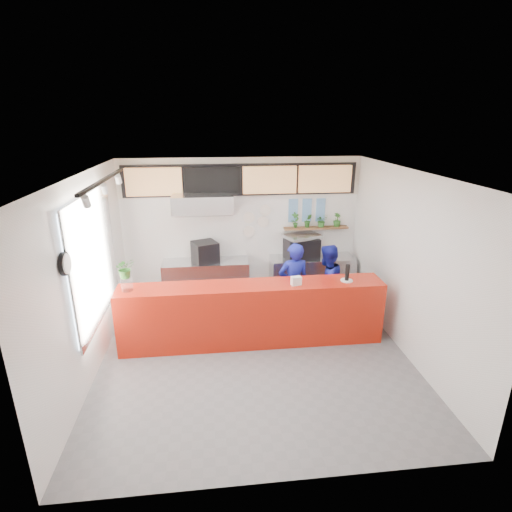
% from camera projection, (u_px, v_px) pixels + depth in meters
% --- Properties ---
extents(floor, '(5.00, 5.00, 0.00)m').
position_uv_depth(floor, '(255.00, 354.00, 6.69)').
color(floor, slate).
rests_on(floor, ground).
extents(ceiling, '(5.00, 5.00, 0.00)m').
position_uv_depth(ceiling, '(255.00, 173.00, 5.71)').
color(ceiling, silver).
extents(wall_back, '(5.00, 0.00, 5.00)m').
position_uv_depth(wall_back, '(242.00, 229.00, 8.55)').
color(wall_back, white).
rests_on(wall_back, ground).
extents(wall_left, '(0.00, 5.00, 5.00)m').
position_uv_depth(wall_left, '(88.00, 278.00, 5.94)').
color(wall_left, white).
rests_on(wall_left, ground).
extents(wall_right, '(0.00, 5.00, 5.00)m').
position_uv_depth(wall_right, '(408.00, 265.00, 6.47)').
color(wall_right, white).
rests_on(wall_right, ground).
extents(service_counter, '(4.50, 0.60, 1.10)m').
position_uv_depth(service_counter, '(252.00, 314.00, 6.89)').
color(service_counter, '#AC1C0C').
rests_on(service_counter, ground).
extents(cream_band, '(5.00, 0.02, 0.80)m').
position_uv_depth(cream_band, '(241.00, 177.00, 8.18)').
color(cream_band, beige).
rests_on(cream_band, wall_back).
extents(prep_bench, '(1.80, 0.60, 0.90)m').
position_uv_depth(prep_bench, '(206.00, 281.00, 8.53)').
color(prep_bench, '#B2B5BA').
rests_on(prep_bench, ground).
extents(panini_oven, '(0.61, 0.61, 0.42)m').
position_uv_depth(panini_oven, '(205.00, 252.00, 8.31)').
color(panini_oven, black).
rests_on(panini_oven, prep_bench).
extents(extraction_hood, '(1.20, 0.70, 0.35)m').
position_uv_depth(extraction_hood, '(203.00, 203.00, 7.92)').
color(extraction_hood, '#B2B5BA').
rests_on(extraction_hood, ceiling).
extents(hood_lip, '(1.20, 0.69, 0.31)m').
position_uv_depth(hood_lip, '(203.00, 213.00, 7.99)').
color(hood_lip, '#B2B5BA').
rests_on(hood_lip, ceiling).
extents(right_bench, '(1.80, 0.60, 0.90)m').
position_uv_depth(right_bench, '(312.00, 276.00, 8.77)').
color(right_bench, '#B2B5BA').
rests_on(right_bench, ground).
extents(espresso_machine, '(0.75, 0.58, 0.44)m').
position_uv_depth(espresso_machine, '(302.00, 248.00, 8.52)').
color(espresso_machine, black).
rests_on(espresso_machine, right_bench).
extents(espresso_tray, '(0.85, 0.73, 0.07)m').
position_uv_depth(espresso_tray, '(302.00, 236.00, 8.44)').
color(espresso_tray, '#ABAEB3').
rests_on(espresso_tray, espresso_machine).
extents(herb_shelf, '(1.40, 0.18, 0.04)m').
position_uv_depth(herb_shelf, '(316.00, 228.00, 8.62)').
color(herb_shelf, brown).
rests_on(herb_shelf, wall_back).
extents(menu_board_far_left, '(1.10, 0.10, 0.55)m').
position_uv_depth(menu_board_far_left, '(154.00, 182.00, 7.90)').
color(menu_board_far_left, tan).
rests_on(menu_board_far_left, wall_back).
extents(menu_board_mid_left, '(1.10, 0.10, 0.55)m').
position_uv_depth(menu_board_mid_left, '(213.00, 181.00, 8.03)').
color(menu_board_mid_left, black).
rests_on(menu_board_mid_left, wall_back).
extents(menu_board_mid_right, '(1.10, 0.10, 0.55)m').
position_uv_depth(menu_board_mid_right, '(270.00, 180.00, 8.15)').
color(menu_board_mid_right, tan).
rests_on(menu_board_mid_right, wall_back).
extents(menu_board_far_right, '(1.10, 0.10, 0.55)m').
position_uv_depth(menu_board_far_right, '(325.00, 179.00, 8.27)').
color(menu_board_far_right, tan).
rests_on(menu_board_far_right, wall_back).
extents(soffit, '(4.80, 0.04, 0.65)m').
position_uv_depth(soffit, '(242.00, 180.00, 8.17)').
color(soffit, black).
rests_on(soffit, wall_back).
extents(window_pane, '(0.04, 2.20, 1.90)m').
position_uv_depth(window_pane, '(94.00, 258.00, 6.15)').
color(window_pane, silver).
rests_on(window_pane, wall_left).
extents(window_frame, '(0.03, 2.30, 2.00)m').
position_uv_depth(window_frame, '(95.00, 258.00, 6.16)').
color(window_frame, '#B2B5BA').
rests_on(window_frame, wall_left).
extents(wall_clock_rim, '(0.05, 0.30, 0.30)m').
position_uv_depth(wall_clock_rim, '(64.00, 264.00, 4.91)').
color(wall_clock_rim, black).
rests_on(wall_clock_rim, wall_left).
extents(wall_clock_face, '(0.02, 0.26, 0.26)m').
position_uv_depth(wall_clock_face, '(67.00, 264.00, 4.92)').
color(wall_clock_face, white).
rests_on(wall_clock_face, wall_left).
extents(track_rail, '(0.05, 2.40, 0.04)m').
position_uv_depth(track_rail, '(104.00, 180.00, 5.51)').
color(track_rail, black).
rests_on(track_rail, ceiling).
extents(dec_plate_a, '(0.24, 0.03, 0.24)m').
position_uv_depth(dec_plate_a, '(249.00, 218.00, 8.45)').
color(dec_plate_a, silver).
rests_on(dec_plate_a, wall_back).
extents(dec_plate_b, '(0.24, 0.03, 0.24)m').
position_uv_depth(dec_plate_b, '(263.00, 222.00, 8.52)').
color(dec_plate_b, silver).
rests_on(dec_plate_b, wall_back).
extents(dec_plate_c, '(0.24, 0.03, 0.24)m').
position_uv_depth(dec_plate_c, '(249.00, 231.00, 8.55)').
color(dec_plate_c, silver).
rests_on(dec_plate_c, wall_back).
extents(dec_plate_d, '(0.24, 0.03, 0.24)m').
position_uv_depth(dec_plate_d, '(265.00, 210.00, 8.44)').
color(dec_plate_d, silver).
rests_on(dec_plate_d, wall_back).
extents(photo_frame_a, '(0.20, 0.02, 0.25)m').
position_uv_depth(photo_frame_a, '(293.00, 205.00, 8.48)').
color(photo_frame_a, '#598CBF').
rests_on(photo_frame_a, wall_back).
extents(photo_frame_b, '(0.20, 0.02, 0.25)m').
position_uv_depth(photo_frame_b, '(307.00, 205.00, 8.51)').
color(photo_frame_b, '#598CBF').
rests_on(photo_frame_b, wall_back).
extents(photo_frame_c, '(0.20, 0.02, 0.25)m').
position_uv_depth(photo_frame_c, '(321.00, 204.00, 8.54)').
color(photo_frame_c, '#598CBF').
rests_on(photo_frame_c, wall_back).
extents(photo_frame_d, '(0.20, 0.02, 0.25)m').
position_uv_depth(photo_frame_d, '(293.00, 216.00, 8.56)').
color(photo_frame_d, '#598CBF').
rests_on(photo_frame_d, wall_back).
extents(photo_frame_e, '(0.20, 0.02, 0.25)m').
position_uv_depth(photo_frame_e, '(307.00, 216.00, 8.60)').
color(photo_frame_e, '#598CBF').
rests_on(photo_frame_e, wall_back).
extents(photo_frame_f, '(0.20, 0.02, 0.25)m').
position_uv_depth(photo_frame_f, '(320.00, 216.00, 8.63)').
color(photo_frame_f, '#598CBF').
rests_on(photo_frame_f, wall_back).
extents(staff_center, '(0.64, 0.46, 1.62)m').
position_uv_depth(staff_center, '(293.00, 285.00, 7.43)').
color(staff_center, navy).
rests_on(staff_center, ground).
extents(staff_right, '(0.95, 0.89, 1.56)m').
position_uv_depth(staff_right, '(326.00, 284.00, 7.52)').
color(staff_right, navy).
rests_on(staff_right, ground).
extents(herb_a, '(0.21, 0.17, 0.33)m').
position_uv_depth(herb_a, '(295.00, 220.00, 8.51)').
color(herb_a, '#2A6222').
rests_on(herb_a, herb_shelf).
extents(herb_b, '(0.17, 0.14, 0.30)m').
position_uv_depth(herb_b, '(308.00, 221.00, 8.55)').
color(herb_b, '#2A6222').
rests_on(herb_b, herb_shelf).
extents(herb_c, '(0.29, 0.27, 0.27)m').
position_uv_depth(herb_c, '(322.00, 221.00, 8.58)').
color(herb_c, '#2A6222').
rests_on(herb_c, herb_shelf).
extents(herb_d, '(0.21, 0.20, 0.29)m').
position_uv_depth(herb_d, '(337.00, 220.00, 8.62)').
color(herb_d, '#2A6222').
rests_on(herb_d, herb_shelf).
extents(glass_vase, '(0.24, 0.24, 0.23)m').
position_uv_depth(glass_vase, '(127.00, 284.00, 6.44)').
color(glass_vase, silver).
rests_on(glass_vase, service_counter).
extents(basil_vase, '(0.37, 0.35, 0.33)m').
position_uv_depth(basil_vase, '(125.00, 268.00, 6.35)').
color(basil_vase, '#2A6222').
rests_on(basil_vase, glass_vase).
extents(napkin_holder, '(0.18, 0.13, 0.14)m').
position_uv_depth(napkin_holder, '(296.00, 281.00, 6.67)').
color(napkin_holder, silver).
rests_on(napkin_holder, service_counter).
extents(white_plate, '(0.22, 0.22, 0.02)m').
position_uv_depth(white_plate, '(347.00, 280.00, 6.85)').
color(white_plate, silver).
rests_on(white_plate, service_counter).
extents(pepper_mill, '(0.08, 0.08, 0.28)m').
position_uv_depth(pepper_mill, '(347.00, 272.00, 6.80)').
color(pepper_mill, black).
rests_on(pepper_mill, white_plate).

